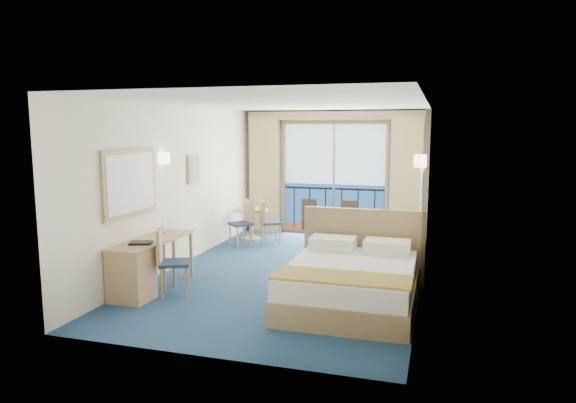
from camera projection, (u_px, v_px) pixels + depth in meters
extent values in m
plane|color=navy|center=(293.00, 272.00, 8.32)|extent=(6.50, 6.50, 0.00)
cube|color=beige|center=(334.00, 173.00, 11.23)|extent=(4.00, 0.02, 2.70)
cube|color=beige|center=(203.00, 227.00, 5.04)|extent=(4.00, 0.02, 2.70)
cube|color=beige|center=(180.00, 186.00, 8.70)|extent=(0.02, 6.50, 2.70)
cube|color=beige|center=(424.00, 194.00, 7.57)|extent=(0.02, 6.50, 2.70)
cube|color=silver|center=(294.00, 102.00, 7.94)|extent=(4.00, 6.50, 0.02)
cube|color=navy|center=(334.00, 208.00, 11.30)|extent=(2.20, 0.02, 1.08)
cube|color=#A7C4DC|center=(334.00, 154.00, 11.13)|extent=(2.20, 0.02, 1.32)
cube|color=brown|center=(333.00, 229.00, 11.36)|extent=(2.20, 0.02, 0.20)
cube|color=black|center=(334.00, 189.00, 11.23)|extent=(2.20, 0.02, 0.04)
cube|color=#A48959|center=(335.00, 121.00, 11.02)|extent=(2.36, 0.03, 0.12)
cube|color=#A48959|center=(284.00, 178.00, 11.53)|extent=(0.06, 0.03, 2.40)
cube|color=#A48959|center=(387.00, 181.00, 10.88)|extent=(0.06, 0.03, 2.40)
cube|color=silver|center=(334.00, 180.00, 11.20)|extent=(0.05, 0.02, 2.40)
cube|color=#322117|center=(349.00, 216.00, 11.21)|extent=(0.35, 0.02, 0.70)
cube|color=#322117|center=(309.00, 215.00, 11.47)|extent=(0.35, 0.02, 0.70)
cube|color=#322117|center=(331.00, 220.00, 11.34)|extent=(0.30, 0.02, 0.45)
cube|color=black|center=(294.00, 207.00, 11.55)|extent=(0.02, 0.01, 0.90)
cube|color=black|center=(310.00, 208.00, 11.45)|extent=(0.02, 0.01, 0.90)
cube|color=black|center=(325.00, 209.00, 11.35)|extent=(0.03, 0.01, 0.90)
cube|color=black|center=(342.00, 209.00, 11.25)|extent=(0.03, 0.01, 0.90)
cube|color=black|center=(358.00, 210.00, 11.14)|extent=(0.02, 0.01, 0.90)
cube|color=black|center=(375.00, 211.00, 11.04)|extent=(0.02, 0.01, 0.90)
cube|color=tan|center=(265.00, 175.00, 11.49)|extent=(0.65, 0.22, 2.55)
cube|color=tan|center=(406.00, 179.00, 10.62)|extent=(0.65, 0.22, 2.55)
cube|color=#A48959|center=(334.00, 116.00, 10.90)|extent=(3.80, 0.25, 0.18)
cube|color=#A48959|center=(130.00, 183.00, 7.24)|extent=(0.04, 1.25, 0.95)
cube|color=#AAB4BC|center=(131.00, 183.00, 7.23)|extent=(0.01, 1.12, 0.82)
cube|color=#A48959|center=(193.00, 169.00, 9.08)|extent=(0.03, 0.42, 0.52)
cube|color=gray|center=(194.00, 169.00, 9.08)|extent=(0.01, 0.34, 0.44)
cylinder|color=beige|center=(164.00, 158.00, 8.04)|extent=(0.18, 0.18, 0.18)
cylinder|color=beige|center=(420.00, 161.00, 7.37)|extent=(0.18, 0.18, 0.18)
cube|color=#A48959|center=(350.00, 295.00, 6.71)|extent=(1.65, 2.06, 0.31)
cube|color=white|center=(351.00, 274.00, 6.67)|extent=(1.58, 2.00, 0.26)
cube|color=#AC8F43|center=(341.00, 277.00, 6.01)|extent=(1.63, 0.57, 0.03)
cube|color=white|center=(333.00, 243.00, 7.45)|extent=(0.64, 0.41, 0.19)
cube|color=white|center=(387.00, 247.00, 7.23)|extent=(0.64, 0.41, 0.19)
cube|color=#A48959|center=(363.00, 246.00, 7.67)|extent=(1.80, 0.06, 1.13)
cube|color=tan|center=(405.00, 264.00, 7.75)|extent=(0.43, 0.41, 0.56)
cube|color=silver|center=(403.00, 243.00, 7.70)|extent=(0.23, 0.20, 0.09)
imported|color=#41444F|center=(396.00, 233.00, 9.87)|extent=(0.96, 0.96, 0.63)
cylinder|color=silver|center=(419.00, 244.00, 10.23)|extent=(0.22, 0.22, 0.03)
cylinder|color=silver|center=(421.00, 207.00, 10.12)|extent=(0.02, 0.02, 1.53)
cone|color=white|center=(422.00, 169.00, 10.01)|extent=(0.20, 0.20, 0.18)
cube|color=#A48959|center=(152.00, 241.00, 7.37)|extent=(0.54, 1.57, 0.04)
cube|color=tan|center=(131.00, 275.00, 6.91)|extent=(0.51, 0.47, 0.70)
cylinder|color=#A48959|center=(145.00, 261.00, 7.68)|extent=(0.05, 0.05, 0.70)
cylinder|color=#A48959|center=(174.00, 263.00, 7.54)|extent=(0.05, 0.05, 0.70)
cylinder|color=#A48959|center=(164.00, 253.00, 8.19)|extent=(0.05, 0.05, 0.70)
cylinder|color=#A48959|center=(191.00, 255.00, 8.05)|extent=(0.05, 0.05, 0.70)
cube|color=#1E2B46|center=(175.00, 263.00, 7.14)|extent=(0.54, 0.54, 0.05)
cube|color=#A48959|center=(160.00, 246.00, 7.08)|extent=(0.20, 0.39, 0.48)
cylinder|color=#A48959|center=(186.00, 282.00, 7.04)|extent=(0.03, 0.03, 0.43)
cylinder|color=#A48959|center=(188.00, 276.00, 7.36)|extent=(0.03, 0.03, 0.43)
cylinder|color=#A48959|center=(162.00, 283.00, 6.99)|extent=(0.03, 0.03, 0.43)
cylinder|color=#A48959|center=(164.00, 277.00, 7.31)|extent=(0.03, 0.03, 0.43)
cube|color=black|center=(141.00, 243.00, 7.08)|extent=(0.35, 0.31, 0.03)
cylinder|color=silver|center=(163.00, 231.00, 7.80)|extent=(0.11, 0.11, 0.02)
cylinder|color=silver|center=(162.00, 220.00, 7.78)|extent=(0.01, 0.01, 0.37)
cone|color=white|center=(162.00, 207.00, 7.75)|extent=(0.10, 0.10, 0.09)
cylinder|color=#A48959|center=(251.00, 209.00, 10.72)|extent=(0.72, 0.72, 0.04)
cylinder|color=#A48959|center=(251.00, 224.00, 10.77)|extent=(0.07, 0.07, 0.63)
cylinder|color=#A48959|center=(251.00, 238.00, 10.81)|extent=(0.40, 0.40, 0.03)
cube|color=#1E2B46|center=(271.00, 223.00, 10.38)|extent=(0.52, 0.52, 0.04)
cube|color=#A48959|center=(262.00, 212.00, 10.30)|extent=(0.23, 0.34, 0.45)
cylinder|color=#A48959|center=(280.00, 234.00, 10.31)|extent=(0.03, 0.03, 0.40)
cylinder|color=#A48959|center=(276.00, 231.00, 10.60)|extent=(0.03, 0.03, 0.40)
cylinder|color=#A48959|center=(265.00, 235.00, 10.23)|extent=(0.03, 0.03, 0.40)
cylinder|color=#A48959|center=(262.00, 232.00, 10.52)|extent=(0.03, 0.03, 0.40)
cube|color=#1E2B46|center=(241.00, 224.00, 10.15)|extent=(0.55, 0.55, 0.05)
cube|color=#A48959|center=(249.00, 211.00, 10.22)|extent=(0.32, 0.28, 0.46)
cylinder|color=#A48959|center=(230.00, 235.00, 10.23)|extent=(0.03, 0.03, 0.42)
cylinder|color=#A48959|center=(237.00, 237.00, 9.97)|extent=(0.03, 0.03, 0.42)
cylinder|color=#A48959|center=(244.00, 233.00, 10.40)|extent=(0.03, 0.03, 0.42)
cylinder|color=#A48959|center=(252.00, 236.00, 10.14)|extent=(0.03, 0.03, 0.42)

